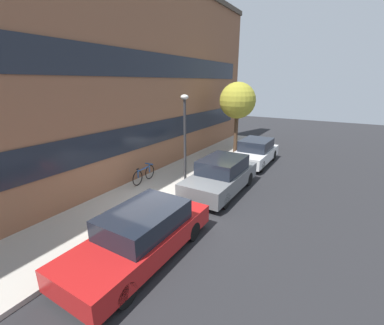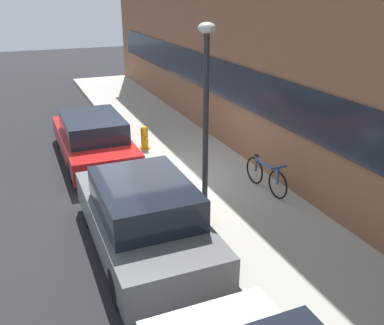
{
  "view_description": "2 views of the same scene",
  "coord_description": "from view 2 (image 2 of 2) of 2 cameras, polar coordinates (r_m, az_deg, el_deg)",
  "views": [
    {
      "loc": [
        -6.61,
        -5.25,
        4.52
      ],
      "look_at": [
        2.32,
        0.12,
        1.23
      ],
      "focal_mm": 24.0,
      "sensor_mm": 36.0,
      "label": 1
    },
    {
      "loc": [
        9.47,
        -2.85,
        4.57
      ],
      "look_at": [
        2.28,
        0.13,
        1.41
      ],
      "focal_mm": 40.0,
      "sensor_mm": 36.0,
      "label": 2
    }
  ],
  "objects": [
    {
      "name": "parked_car_red",
      "position": [
        12.46,
        -13.05,
        3.18
      ],
      "size": [
        4.48,
        1.76,
        1.32
      ],
      "rotation": [
        0.0,
        0.0,
        3.14
      ],
      "color": "#AD1919",
      "rests_on": "ground_plane"
    },
    {
      "name": "sidewalk_strip",
      "position": [
        11.32,
        1.62,
        -1.36
      ],
      "size": [
        28.0,
        2.83,
        0.13
      ],
      "color": "#A8A399",
      "rests_on": "ground_plane"
    },
    {
      "name": "ground_plane",
      "position": [
        10.89,
        -5.21,
        -2.81
      ],
      "size": [
        56.0,
        56.0,
        0.0
      ],
      "primitive_type": "plane",
      "color": "#232326"
    },
    {
      "name": "parked_car_grey",
      "position": [
        7.92,
        -6.52,
        -7.2
      ],
      "size": [
        4.21,
        1.78,
        1.46
      ],
      "rotation": [
        0.0,
        0.0,
        3.14
      ],
      "color": "slate",
      "rests_on": "ground_plane"
    },
    {
      "name": "fire_hydrant",
      "position": [
        12.82,
        -6.36,
        3.39
      ],
      "size": [
        0.56,
        0.31,
        0.7
      ],
      "color": "gold",
      "rests_on": "sidewalk_strip"
    },
    {
      "name": "lamp_post",
      "position": [
        8.16,
        1.87,
        8.1
      ],
      "size": [
        0.32,
        0.32,
        3.9
      ],
      "color": "#2D2D30",
      "rests_on": "sidewalk_strip"
    },
    {
      "name": "bicycle",
      "position": [
        10.19,
        9.83,
        -1.7
      ],
      "size": [
        1.58,
        0.44,
        0.77
      ],
      "rotation": [
        0.0,
        0.0,
        0.08
      ],
      "color": "black",
      "rests_on": "sidewalk_strip"
    }
  ]
}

